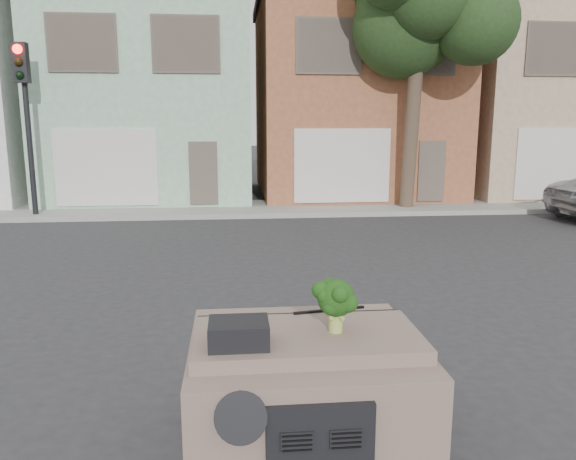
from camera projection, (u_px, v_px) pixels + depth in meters
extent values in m
plane|color=#303033|center=(278.00, 326.00, 8.05)|extent=(120.00, 120.00, 0.00)
cube|color=gray|center=(252.00, 209.00, 18.29)|extent=(40.00, 3.00, 0.15)
cube|color=#9AC1A0|center=(154.00, 97.00, 21.15)|extent=(7.20, 8.20, 7.55)
cube|color=#985838|center=(350.00, 98.00, 21.87)|extent=(7.20, 8.20, 7.55)
cube|color=tan|center=(533.00, 99.00, 22.59)|extent=(7.20, 8.20, 7.55)
cube|color=black|center=(28.00, 133.00, 16.22)|extent=(0.40, 0.40, 5.10)
cube|color=#213A19|center=(413.00, 76.00, 17.29)|extent=(4.40, 4.00, 8.50)
cube|color=#7B6458|center=(305.00, 386.00, 5.01)|extent=(2.00, 1.80, 1.12)
cube|color=black|center=(239.00, 333.00, 4.49)|extent=(0.48, 0.38, 0.20)
cube|color=black|center=(329.00, 310.00, 5.30)|extent=(0.69, 0.15, 0.02)
cube|color=#16380E|center=(336.00, 305.00, 4.74)|extent=(0.43, 0.43, 0.47)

